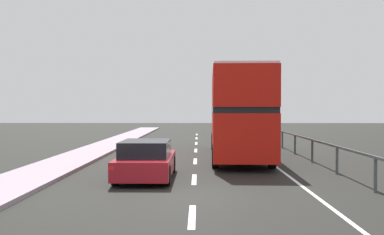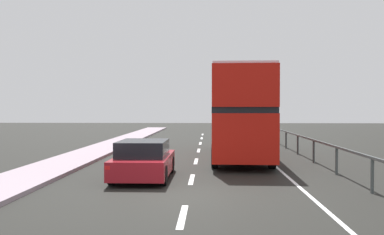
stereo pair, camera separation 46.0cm
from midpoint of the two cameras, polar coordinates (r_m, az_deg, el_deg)
name	(u,v)px [view 1 (the left image)]	position (r m, az deg, el deg)	size (l,w,h in m)	color
ground_plane	(193,195)	(12.69, -0.87, -10.23)	(75.38, 120.00, 0.10)	black
lane_paint_markings	(240,159)	(21.16, 5.77, -5.48)	(3.57, 46.00, 0.01)	silver
bridge_side_railing	(303,141)	(22.06, 13.86, -2.98)	(0.10, 42.00, 1.07)	#454B4B
double_decker_bus_red	(238,112)	(21.84, 5.43, 0.73)	(2.86, 11.19, 4.26)	red
hatchback_car_near	(146,160)	(15.30, -6.93, -5.61)	(1.88, 4.15, 1.35)	maroon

